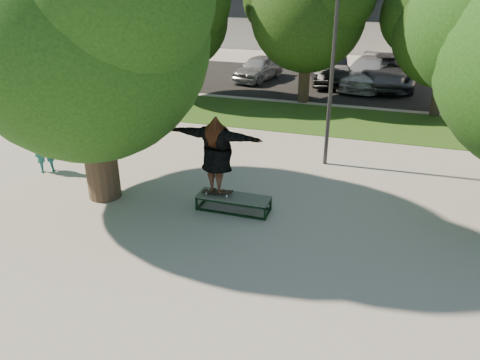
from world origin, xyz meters
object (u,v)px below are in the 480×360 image
(bystander, at_px, (44,146))
(car_grey, at_px, (389,71))
(tree_left, at_px, (81,20))
(car_dark, at_px, (329,67))
(car_silver_a, at_px, (259,68))
(grind_box, at_px, (234,203))
(lamppost, at_px, (333,60))
(car_silver_b, at_px, (368,72))

(bystander, xyz_separation_m, car_grey, (9.23, 14.30, -0.05))
(tree_left, relative_size, car_dark, 1.47)
(car_silver_a, bearing_deg, grind_box, -65.24)
(car_dark, bearing_deg, lamppost, -94.24)
(car_silver_b, bearing_deg, car_silver_a, -166.63)
(car_dark, bearing_deg, tree_left, -115.85)
(tree_left, xyz_separation_m, grind_box, (3.56, 0.20, -4.23))
(bystander, height_order, car_dark, bystander)
(tree_left, xyz_separation_m, car_grey, (6.79, 15.12, -3.66))
(car_grey, bearing_deg, car_dark, 179.20)
(car_silver_a, bearing_deg, tree_left, -79.29)
(car_dark, bearing_deg, grind_box, -102.69)
(tree_left, bearing_deg, car_silver_a, 89.16)
(lamppost, distance_m, bystander, 8.65)
(car_silver_b, bearing_deg, lamppost, -81.82)
(car_silver_a, bearing_deg, lamppost, -52.78)
(tree_left, relative_size, car_grey, 1.30)
(car_silver_a, distance_m, car_grey, 6.61)
(lamppost, xyz_separation_m, grind_box, (-1.73, -3.71, -2.96))
(car_dark, bearing_deg, car_silver_b, -24.80)
(grind_box, bearing_deg, car_silver_a, 103.21)
(car_grey, bearing_deg, grind_box, -101.93)
(bystander, bearing_deg, car_dark, 22.64)
(tree_left, relative_size, grind_box, 3.95)
(car_grey, bearing_deg, bystander, -122.59)
(tree_left, bearing_deg, lamppost, 36.42)
(grind_box, xyz_separation_m, car_silver_b, (2.26, 14.52, 0.52))
(car_silver_a, height_order, car_silver_b, car_silver_b)
(grind_box, bearing_deg, car_silver_b, 81.17)
(grind_box, bearing_deg, lamppost, 65.01)
(car_silver_a, relative_size, car_silver_b, 0.76)
(tree_left, bearing_deg, grind_box, 3.18)
(lamppost, relative_size, bystander, 3.78)
(grind_box, height_order, car_silver_a, car_silver_a)
(lamppost, height_order, bystander, lamppost)
(tree_left, bearing_deg, car_dark, 75.97)
(car_silver_a, height_order, car_dark, car_dark)
(car_silver_a, bearing_deg, car_silver_b, 13.95)
(bystander, height_order, car_grey, bystander)
(grind_box, height_order, bystander, bystander)
(grind_box, distance_m, car_silver_a, 14.68)
(lamppost, height_order, car_grey, lamppost)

